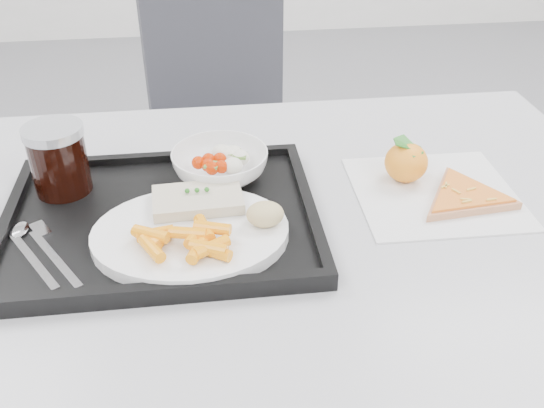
{
  "coord_description": "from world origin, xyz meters",
  "views": [
    {
      "loc": [
        -0.07,
        -0.44,
        1.27
      ],
      "look_at": [
        0.02,
        0.3,
        0.77
      ],
      "focal_mm": 40.0,
      "sensor_mm": 36.0,
      "label": 1
    }
  ],
  "objects_px": {
    "table": "(259,250)",
    "cola_glass": "(58,158)",
    "pizza_slice": "(465,196)",
    "chair": "(220,108)",
    "tray": "(162,219)",
    "tangerine": "(406,162)",
    "dinner_plate": "(191,234)",
    "salad_bowl": "(220,165)"
  },
  "relations": [
    {
      "from": "table",
      "to": "dinner_plate",
      "type": "height_order",
      "value": "dinner_plate"
    },
    {
      "from": "dinner_plate",
      "to": "salad_bowl",
      "type": "height_order",
      "value": "salad_bowl"
    },
    {
      "from": "chair",
      "to": "cola_glass",
      "type": "xyz_separation_m",
      "value": [
        -0.27,
        -0.77,
        0.28
      ]
    },
    {
      "from": "chair",
      "to": "cola_glass",
      "type": "height_order",
      "value": "chair"
    },
    {
      "from": "table",
      "to": "tray",
      "type": "relative_size",
      "value": 2.67
    },
    {
      "from": "salad_bowl",
      "to": "cola_glass",
      "type": "distance_m",
      "value": 0.24
    },
    {
      "from": "chair",
      "to": "tangerine",
      "type": "height_order",
      "value": "chair"
    },
    {
      "from": "pizza_slice",
      "to": "cola_glass",
      "type": "bearing_deg",
      "value": 171.63
    },
    {
      "from": "tray",
      "to": "salad_bowl",
      "type": "distance_m",
      "value": 0.14
    },
    {
      "from": "salad_bowl",
      "to": "cola_glass",
      "type": "relative_size",
      "value": 1.41
    },
    {
      "from": "tray",
      "to": "cola_glass",
      "type": "distance_m",
      "value": 0.19
    },
    {
      "from": "salad_bowl",
      "to": "pizza_slice",
      "type": "distance_m",
      "value": 0.38
    },
    {
      "from": "table",
      "to": "salad_bowl",
      "type": "relative_size",
      "value": 7.89
    },
    {
      "from": "table",
      "to": "pizza_slice",
      "type": "xyz_separation_m",
      "value": [
        0.32,
        -0.0,
        0.08
      ]
    },
    {
      "from": "table",
      "to": "cola_glass",
      "type": "bearing_deg",
      "value": 163.61
    },
    {
      "from": "chair",
      "to": "tangerine",
      "type": "xyz_separation_m",
      "value": [
        0.27,
        -0.79,
        0.25
      ]
    },
    {
      "from": "salad_bowl",
      "to": "tangerine",
      "type": "distance_m",
      "value": 0.3
    },
    {
      "from": "chair",
      "to": "pizza_slice",
      "type": "height_order",
      "value": "chair"
    },
    {
      "from": "pizza_slice",
      "to": "chair",
      "type": "bearing_deg",
      "value": 111.78
    },
    {
      "from": "tray",
      "to": "tangerine",
      "type": "height_order",
      "value": "tangerine"
    },
    {
      "from": "salad_bowl",
      "to": "tangerine",
      "type": "relative_size",
      "value": 2.08
    },
    {
      "from": "dinner_plate",
      "to": "pizza_slice",
      "type": "height_order",
      "value": "dinner_plate"
    },
    {
      "from": "tangerine",
      "to": "pizza_slice",
      "type": "bearing_deg",
      "value": -44.76
    },
    {
      "from": "tray",
      "to": "dinner_plate",
      "type": "relative_size",
      "value": 1.67
    },
    {
      "from": "salad_bowl",
      "to": "cola_glass",
      "type": "xyz_separation_m",
      "value": [
        -0.24,
        -0.01,
        0.03
      ]
    },
    {
      "from": "tangerine",
      "to": "cola_glass",
      "type": "bearing_deg",
      "value": 178.17
    },
    {
      "from": "table",
      "to": "pizza_slice",
      "type": "height_order",
      "value": "pizza_slice"
    },
    {
      "from": "table",
      "to": "dinner_plate",
      "type": "relative_size",
      "value": 4.44
    },
    {
      "from": "dinner_plate",
      "to": "tangerine",
      "type": "relative_size",
      "value": 3.7
    },
    {
      "from": "tray",
      "to": "dinner_plate",
      "type": "height_order",
      "value": "dinner_plate"
    },
    {
      "from": "table",
      "to": "chair",
      "type": "distance_m",
      "value": 0.87
    },
    {
      "from": "dinner_plate",
      "to": "pizza_slice",
      "type": "distance_m",
      "value": 0.43
    },
    {
      "from": "dinner_plate",
      "to": "salad_bowl",
      "type": "bearing_deg",
      "value": 72.77
    },
    {
      "from": "chair",
      "to": "dinner_plate",
      "type": "relative_size",
      "value": 3.44
    },
    {
      "from": "tray",
      "to": "tangerine",
      "type": "bearing_deg",
      "value": 10.84
    },
    {
      "from": "pizza_slice",
      "to": "dinner_plate",
      "type": "bearing_deg",
      "value": -171.34
    },
    {
      "from": "cola_glass",
      "to": "pizza_slice",
      "type": "height_order",
      "value": "cola_glass"
    },
    {
      "from": "table",
      "to": "cola_glass",
      "type": "xyz_separation_m",
      "value": [
        -0.29,
        0.09,
        0.14
      ]
    },
    {
      "from": "table",
      "to": "cola_glass",
      "type": "relative_size",
      "value": 11.11
    },
    {
      "from": "tangerine",
      "to": "pizza_slice",
      "type": "xyz_separation_m",
      "value": [
        0.07,
        -0.07,
        -0.02
      ]
    },
    {
      "from": "chair",
      "to": "tray",
      "type": "distance_m",
      "value": 0.9
    },
    {
      "from": "chair",
      "to": "dinner_plate",
      "type": "height_order",
      "value": "chair"
    }
  ]
}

